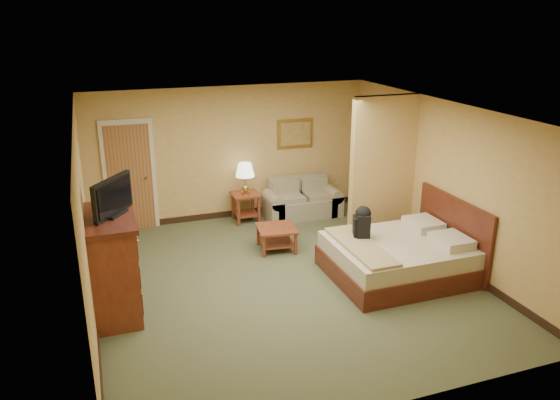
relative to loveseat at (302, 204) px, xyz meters
name	(u,v)px	position (x,y,z in m)	size (l,w,h in m)	color
floor	(284,281)	(-1.32, -2.57, -0.25)	(6.00, 6.00, 0.00)	#4A5034
ceiling	(284,112)	(-1.32, -2.57, 2.35)	(6.00, 6.00, 0.00)	white
back_wall	(232,153)	(-1.32, 0.43, 1.05)	(5.50, 0.02, 2.60)	tan
left_wall	(85,224)	(-4.07, -2.57, 1.05)	(0.02, 6.00, 2.60)	tan
right_wall	(444,182)	(1.43, -2.57, 1.05)	(0.02, 6.00, 2.60)	tan
partition	(383,171)	(0.83, -1.64, 1.05)	(1.20, 0.15, 2.60)	tan
door	(130,177)	(-3.27, 0.40, 0.78)	(0.94, 0.16, 2.10)	beige
baseboard	(233,213)	(-1.32, 0.42, -0.19)	(5.50, 0.02, 0.12)	black
loveseat	(302,204)	(0.00, 0.00, 0.00)	(1.52, 0.71, 0.77)	gray
side_table	(246,203)	(-1.15, 0.08, 0.12)	(0.52, 0.52, 0.57)	maroon
table_lamp	(245,171)	(-1.15, 0.08, 0.78)	(0.37, 0.37, 0.61)	#B28C41
coffee_table	(276,234)	(-1.04, -1.42, 0.04)	(0.71, 0.71, 0.41)	maroon
wall_picture	(295,134)	(0.00, 0.41, 1.35)	(0.76, 0.04, 0.59)	#B78E3F
dresser	(112,264)	(-3.79, -2.63, 0.46)	(0.69, 1.31, 1.40)	maroon
tv	(113,198)	(-3.69, -2.63, 1.39)	(0.53, 0.70, 0.50)	black
bed	(403,256)	(0.50, -2.98, 0.07)	(2.12, 1.80, 1.16)	#461910
backpack	(363,221)	(-0.06, -2.66, 0.60)	(0.29, 0.35, 0.53)	black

